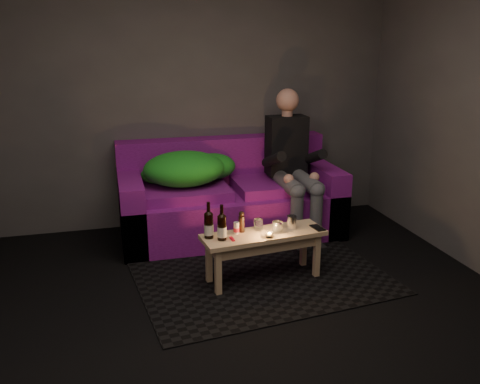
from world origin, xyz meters
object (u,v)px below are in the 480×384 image
at_px(coffee_table, 264,241).
at_px(steel_cup, 292,222).
at_px(sofa, 229,201).
at_px(beer_bottle_b, 222,227).
at_px(person, 292,162).
at_px(beer_bottle_a, 209,225).

distance_m(coffee_table, steel_cup, 0.28).
xyz_separation_m(coffee_table, steel_cup, (0.24, 0.03, 0.13)).
xyz_separation_m(sofa, beer_bottle_b, (-0.33, -1.15, 0.18)).
xyz_separation_m(person, beer_bottle_a, (-1.01, -0.92, -0.22)).
distance_m(person, coffee_table, 1.16).
height_order(coffee_table, beer_bottle_b, beer_bottle_b).
relative_size(sofa, steel_cup, 19.72).
distance_m(person, beer_bottle_a, 1.38).
bearing_deg(person, sofa, 163.67).
bearing_deg(sofa, coffee_table, -89.07).
distance_m(sofa, coffee_table, 1.10).
bearing_deg(sofa, beer_bottle_b, -106.16).
xyz_separation_m(sofa, person, (0.59, -0.17, 0.40)).
bearing_deg(steel_cup, coffee_table, -171.89).
bearing_deg(sofa, steel_cup, -76.13).
distance_m(sofa, beer_bottle_a, 1.18).
relative_size(sofa, coffee_table, 2.08).
bearing_deg(sofa, person, -16.33).
bearing_deg(beer_bottle_b, beer_bottle_a, 143.76).
xyz_separation_m(coffee_table, beer_bottle_a, (-0.44, 0.01, 0.18)).
height_order(sofa, person, person).
height_order(sofa, beer_bottle_a, sofa).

